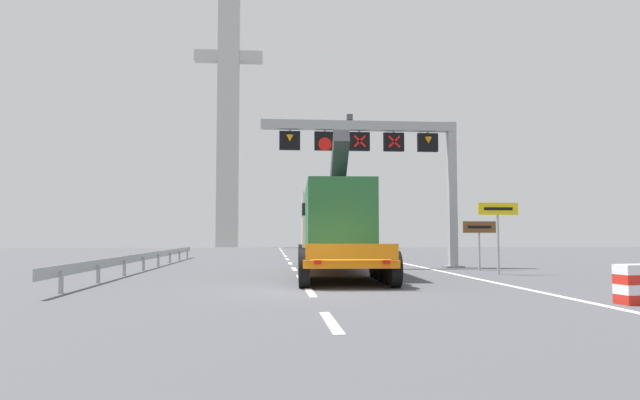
# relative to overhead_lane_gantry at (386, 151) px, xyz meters

# --- Properties ---
(ground) EXTENTS (112.00, 112.00, 0.00)m
(ground) POSITION_rel_overhead_lane_gantry_xyz_m (-4.38, -10.79, -5.67)
(ground) COLOR #4C4C51
(lane_markings) EXTENTS (0.20, 61.68, 0.01)m
(lane_markings) POSITION_rel_overhead_lane_gantry_xyz_m (-4.46, 12.75, -5.67)
(lane_markings) COLOR silver
(lane_markings) RESTS_ON ground
(edge_line_right) EXTENTS (0.20, 63.00, 0.01)m
(edge_line_right) POSITION_rel_overhead_lane_gantry_xyz_m (1.82, 1.21, -5.67)
(edge_line_right) COLOR silver
(edge_line_right) RESTS_ON ground
(overhead_lane_gantry) EXTENTS (9.79, 0.90, 7.41)m
(overhead_lane_gantry) POSITION_rel_overhead_lane_gantry_xyz_m (0.00, 0.00, 0.00)
(overhead_lane_gantry) COLOR #9EA0A5
(overhead_lane_gantry) RESTS_ON ground
(heavy_haul_truck_orange) EXTENTS (3.55, 14.15, 5.30)m
(heavy_haul_truck_orange) POSITION_rel_overhead_lane_gantry_xyz_m (-2.88, -2.80, -3.69)
(heavy_haul_truck_orange) COLOR orange
(heavy_haul_truck_orange) RESTS_ON ground
(exit_sign_yellow) EXTENTS (1.64, 0.15, 2.86)m
(exit_sign_yellow) POSITION_rel_overhead_lane_gantry_xyz_m (3.52, -5.01, -3.49)
(exit_sign_yellow) COLOR #9EA0A5
(exit_sign_yellow) RESTS_ON ground
(tourist_info_sign_brown) EXTENTS (1.51, 0.15, 2.19)m
(tourist_info_sign_brown) POSITION_rel_overhead_lane_gantry_xyz_m (3.74, -2.34, -4.01)
(tourist_info_sign_brown) COLOR #9EA0A5
(tourist_info_sign_brown) RESTS_ON ground
(crash_barrier_striped) EXTENTS (1.06, 0.63, 0.90)m
(crash_barrier_striped) POSITION_rel_overhead_lane_gantry_xyz_m (2.82, -14.69, -5.22)
(crash_barrier_striped) COLOR red
(crash_barrier_striped) RESTS_ON ground
(guardrail_left) EXTENTS (0.13, 26.57, 0.76)m
(guardrail_left) POSITION_rel_overhead_lane_gantry_xyz_m (-11.22, 0.50, -5.11)
(guardrail_left) COLOR #999EA3
(guardrail_left) RESTS_ON ground
(bridge_pylon_distant) EXTENTS (9.00, 2.00, 40.91)m
(bridge_pylon_distant) POSITION_rel_overhead_lane_gantry_xyz_m (-11.26, 48.29, 15.18)
(bridge_pylon_distant) COLOR #B7B7B2
(bridge_pylon_distant) RESTS_ON ground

